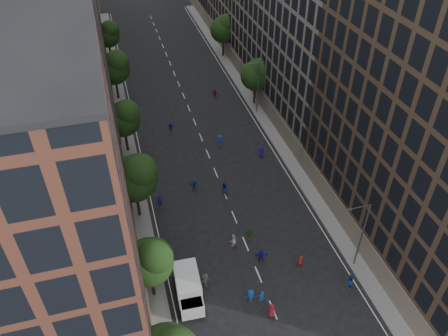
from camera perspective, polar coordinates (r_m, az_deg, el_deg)
name	(u,v)px	position (r m, az deg, el deg)	size (l,w,h in m)	color
ground	(202,139)	(67.20, -2.93, 3.81)	(240.00, 240.00, 0.00)	black
sidewalk_left	(118,124)	(72.41, -13.65, 5.57)	(4.00, 105.00, 0.15)	slate
sidewalk_right	(259,104)	(76.13, 4.65, 8.36)	(4.00, 105.00, 0.15)	slate
bldg_left_a	(33,230)	(35.00, -23.63, -7.40)	(14.00, 22.00, 30.00)	#542D20
bldg_left_b	(41,65)	(53.92, -22.76, 12.33)	(14.00, 26.00, 34.00)	#826D55
bldg_left_c	(53,20)	(76.32, -21.42, 17.56)	(14.00, 20.00, 28.00)	#542D20
bldg_right_b	(318,11)	(69.04, 12.23, 19.42)	(14.00, 28.00, 33.00)	#6C6259
tree_left_1	(151,260)	(43.03, -9.57, -11.82)	(4.80, 4.80, 8.21)	black
tree_left_2	(135,176)	(51.07, -11.52, -1.08)	(5.60, 5.60, 9.45)	black
tree_left_3	(124,118)	(62.89, -12.94, 6.44)	(5.00, 5.00, 8.58)	black
tree_left_4	(115,67)	(76.89, -14.11, 12.71)	(5.40, 5.40, 9.08)	black
tree_left_5	(108,34)	(91.82, -14.90, 16.60)	(4.80, 4.80, 8.33)	black
tree_right_a	(257,74)	(73.59, 4.32, 12.17)	(5.00, 5.00, 8.39)	black
tree_right_b	(224,28)	(90.91, 0.03, 17.81)	(5.20, 5.20, 8.83)	black
streetlamp_near	(361,232)	(47.50, 17.44, -8.02)	(2.64, 0.22, 9.06)	#595B60
streetlamp_far	(257,85)	(71.11, 4.28, 10.75)	(2.64, 0.22, 9.06)	#595B60
cargo_van	(188,288)	(45.65, -4.67, -15.36)	(2.82, 5.58, 2.91)	silver
skater_1	(262,297)	(45.79, 4.93, -16.48)	(0.67, 0.44, 1.83)	#1553B1
skater_2	(349,282)	(48.49, 16.03, -14.06)	(0.91, 0.71, 1.87)	navy
skater_3	(251,297)	(45.71, 3.50, -16.44)	(1.22, 0.70, 1.89)	#133A9D
skater_4	(180,273)	(47.64, -5.81, -13.54)	(1.03, 0.43, 1.76)	#131EA0
skater_5	(261,256)	(49.14, 4.89, -11.39)	(1.51, 0.48, 1.63)	#1914A3
skater_6	(272,311)	(45.04, 6.25, -18.02)	(0.88, 0.58, 1.81)	maroon
skater_7	(300,262)	(49.02, 9.91, -11.97)	(0.68, 0.44, 1.85)	maroon
skater_8	(233,241)	(50.39, 1.20, -9.48)	(0.83, 0.65, 1.71)	silver
skater_9	(205,281)	(46.87, -2.44, -14.48)	(1.17, 0.68, 1.82)	#39393D
skater_10	(250,233)	(51.29, 3.36, -8.52)	(0.94, 0.39, 1.61)	#1D621E
skater_11	(194,185)	(57.56, -3.88, -2.22)	(1.43, 0.46, 1.55)	#13479C
skater_12	(261,152)	(63.15, 4.91, 2.06)	(0.83, 0.54, 1.69)	#17139C
skater_13	(160,201)	(55.48, -8.39, -4.33)	(0.66, 0.43, 1.81)	#18139D
skater_14	(224,189)	(56.59, -0.01, -2.73)	(0.92, 0.72, 1.89)	#122C96
skater_15	(220,141)	(65.09, -0.55, 3.57)	(1.21, 0.69, 1.87)	#173CBE
skater_16	(171,128)	(68.70, -6.97, 5.22)	(0.94, 0.39, 1.60)	navy
skater_17	(215,94)	(77.54, -1.18, 9.69)	(1.46, 0.46, 1.57)	maroon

